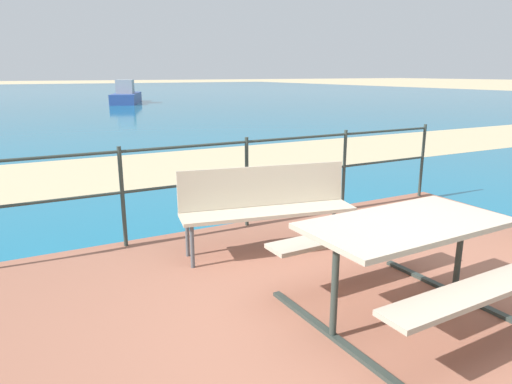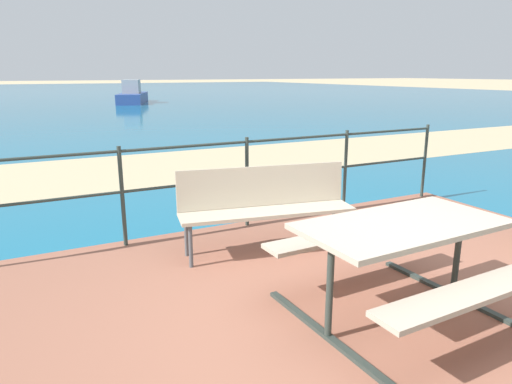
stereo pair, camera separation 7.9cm
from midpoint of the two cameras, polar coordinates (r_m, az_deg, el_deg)
ground_plane at (r=3.86m, az=15.73°, el=-15.17°), size 240.00×240.00×0.00m
patio_paving at (r=3.85m, az=15.76°, el=-14.78°), size 6.40×5.20×0.06m
sea_water at (r=42.47m, az=-25.39°, el=10.67°), size 90.00×90.00×0.01m
beach_strip at (r=9.61m, az=-13.12°, el=2.93°), size 54.04×4.16×0.01m
picnic_table at (r=3.61m, az=17.33°, el=-6.05°), size 1.59×1.54×0.76m
park_bench at (r=4.76m, az=0.80°, el=-1.11°), size 1.84×0.75×0.88m
railing_fence at (r=5.51m, az=-1.57°, el=2.69°), size 5.94×0.04×1.09m
boat_near at (r=30.82m, az=-15.82°, el=11.40°), size 3.02×5.53×1.45m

